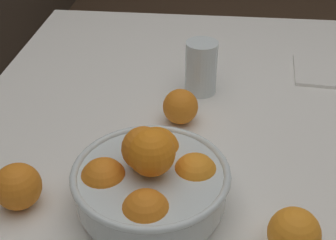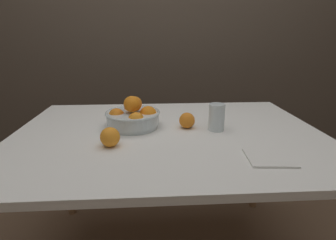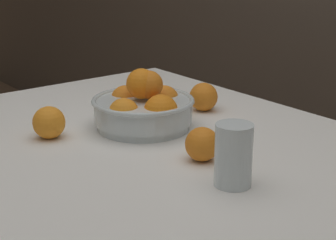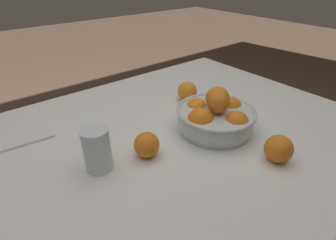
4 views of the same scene
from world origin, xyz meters
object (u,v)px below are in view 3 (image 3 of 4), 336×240
at_px(juice_glass, 233,158).
at_px(orange_loose_front, 204,97).
at_px(fruit_bowl, 144,108).
at_px(orange_loose_near_bowl, 49,122).
at_px(orange_loose_aside, 202,144).

distance_m(juice_glass, orange_loose_front, 0.49).
relative_size(fruit_bowl, juice_glass, 2.08).
relative_size(fruit_bowl, orange_loose_front, 3.28).
relative_size(juice_glass, orange_loose_near_bowl, 1.59).
bearing_deg(orange_loose_near_bowl, fruit_bowl, 70.67).
xyz_separation_m(fruit_bowl, juice_glass, (0.38, -0.06, 0.00)).
height_order(fruit_bowl, orange_loose_near_bowl, fruit_bowl).
xyz_separation_m(fruit_bowl, orange_loose_near_bowl, (-0.08, -0.22, -0.01)).
bearing_deg(orange_loose_aside, orange_loose_front, 138.15).
bearing_deg(orange_loose_front, orange_loose_aside, -41.85).
bearing_deg(orange_loose_front, juice_glass, -34.81).
bearing_deg(fruit_bowl, juice_glass, -9.53).
bearing_deg(fruit_bowl, orange_loose_near_bowl, -109.33).
relative_size(juice_glass, orange_loose_front, 1.58).
distance_m(orange_loose_front, orange_loose_aside, 0.36).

